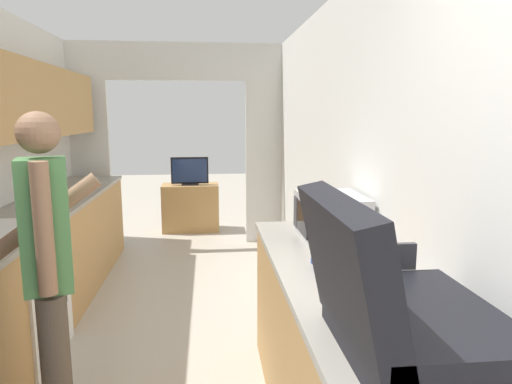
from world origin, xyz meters
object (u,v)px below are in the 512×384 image
object	(u,v)px
person	(50,276)
range_oven	(4,297)
book_stack	(344,266)
television	(190,171)
microwave	(331,216)
tv_cabinet	(191,207)
suitcase	(394,311)

from	to	relation	value
person	range_oven	bearing A→B (deg)	19.02
range_oven	book_stack	xyz separation A→B (m)	(1.96, -1.02, 0.49)
television	range_oven	bearing A→B (deg)	-107.70
microwave	person	bearing A→B (deg)	-162.78
tv_cabinet	television	size ratio (longest dim) A/B	1.53
range_oven	television	bearing A→B (deg)	72.30
suitcase	tv_cabinet	size ratio (longest dim) A/B	0.82
microwave	tv_cabinet	world-z (taller)	microwave
book_stack	television	bearing A→B (deg)	101.17
person	suitcase	bearing A→B (deg)	-140.83
tv_cabinet	television	world-z (taller)	television
tv_cabinet	television	bearing A→B (deg)	-90.00
person	book_stack	distance (m)	1.38
suitcase	tv_cabinet	xyz separation A→B (m)	(-0.80, 5.20, -0.73)
range_oven	tv_cabinet	distance (m)	3.62
suitcase	person	bearing A→B (deg)	145.22
microwave	suitcase	bearing A→B (deg)	-97.41
person	suitcase	size ratio (longest dim) A/B	2.55
person	tv_cabinet	size ratio (longest dim) A/B	2.10
person	television	size ratio (longest dim) A/B	3.20
person	microwave	world-z (taller)	person
person	microwave	distance (m)	1.56
television	microwave	bearing A→B (deg)	-75.50
microwave	book_stack	distance (m)	0.65
suitcase	book_stack	bearing A→B (deg)	84.50
suitcase	microwave	bearing A→B (deg)	82.59
microwave	range_oven	bearing A→B (deg)	169.46
range_oven	tv_cabinet	xyz separation A→B (m)	(1.09, 3.45, -0.13)
television	suitcase	bearing A→B (deg)	-81.13
book_stack	television	distance (m)	4.52
suitcase	book_stack	distance (m)	0.74
microwave	book_stack	bearing A→B (deg)	-99.58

